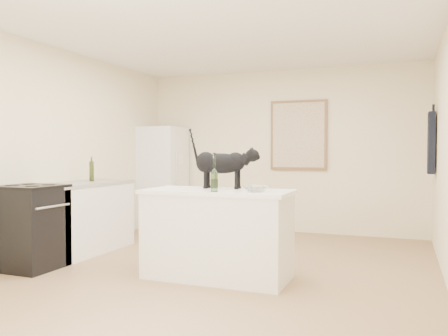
# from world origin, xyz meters

# --- Properties ---
(floor) EXTENTS (5.50, 5.50, 0.00)m
(floor) POSITION_xyz_m (0.00, 0.00, 0.00)
(floor) COLOR #936D4E
(floor) RESTS_ON ground
(ceiling) EXTENTS (5.50, 5.50, 0.00)m
(ceiling) POSITION_xyz_m (0.00, 0.00, 2.60)
(ceiling) COLOR white
(ceiling) RESTS_ON ground
(wall_back) EXTENTS (4.50, 0.00, 4.50)m
(wall_back) POSITION_xyz_m (0.00, 2.75, 1.30)
(wall_back) COLOR beige
(wall_back) RESTS_ON ground
(wall_front) EXTENTS (4.50, 0.00, 4.50)m
(wall_front) POSITION_xyz_m (0.00, -2.75, 1.30)
(wall_front) COLOR beige
(wall_front) RESTS_ON ground
(wall_left) EXTENTS (0.00, 5.50, 5.50)m
(wall_left) POSITION_xyz_m (-2.25, 0.00, 1.30)
(wall_left) COLOR beige
(wall_left) RESTS_ON ground
(island_base) EXTENTS (1.44, 0.67, 0.86)m
(island_base) POSITION_xyz_m (0.10, -0.20, 0.43)
(island_base) COLOR white
(island_base) RESTS_ON floor
(island_top) EXTENTS (1.50, 0.70, 0.04)m
(island_top) POSITION_xyz_m (0.10, -0.20, 0.88)
(island_top) COLOR white
(island_top) RESTS_ON island_base
(left_cabinets) EXTENTS (0.60, 1.40, 0.86)m
(left_cabinets) POSITION_xyz_m (-1.95, 0.30, 0.43)
(left_cabinets) COLOR white
(left_cabinets) RESTS_ON floor
(left_countertop) EXTENTS (0.62, 1.44, 0.04)m
(left_countertop) POSITION_xyz_m (-1.95, 0.30, 0.88)
(left_countertop) COLOR gray
(left_countertop) RESTS_ON left_cabinets
(stove) EXTENTS (0.60, 0.60, 0.90)m
(stove) POSITION_xyz_m (-1.95, -0.60, 0.45)
(stove) COLOR black
(stove) RESTS_ON floor
(fridge) EXTENTS (0.68, 0.68, 1.70)m
(fridge) POSITION_xyz_m (-1.95, 2.35, 0.85)
(fridge) COLOR white
(fridge) RESTS_ON floor
(artwork_frame) EXTENTS (0.90, 0.03, 1.10)m
(artwork_frame) POSITION_xyz_m (0.30, 2.72, 1.55)
(artwork_frame) COLOR brown
(artwork_frame) RESTS_ON wall_back
(artwork_canvas) EXTENTS (0.82, 0.00, 1.02)m
(artwork_canvas) POSITION_xyz_m (0.30, 2.70, 1.55)
(artwork_canvas) COLOR beige
(artwork_canvas) RESTS_ON wall_back
(hanging_garment) EXTENTS (0.08, 0.34, 0.80)m
(hanging_garment) POSITION_xyz_m (2.19, 2.05, 1.40)
(hanging_garment) COLOR black
(hanging_garment) RESTS_ON wall_right
(black_cat) EXTENTS (0.69, 0.26, 0.47)m
(black_cat) POSITION_xyz_m (0.07, -0.03, 1.14)
(black_cat) COLOR black
(black_cat) RESTS_ON island_top
(wine_bottle) EXTENTS (0.08, 0.08, 0.33)m
(wine_bottle) POSITION_xyz_m (0.15, -0.41, 1.06)
(wine_bottle) COLOR #2C5A24
(wine_bottle) RESTS_ON island_top
(glass_bowl) EXTENTS (0.27, 0.27, 0.06)m
(glass_bowl) POSITION_xyz_m (0.54, -0.28, 0.93)
(glass_bowl) COLOR silver
(glass_bowl) RESTS_ON island_top
(fridge_paper) EXTENTS (0.04, 0.13, 0.17)m
(fridge_paper) POSITION_xyz_m (-1.60, 2.34, 1.16)
(fridge_paper) COLOR white
(fridge_paper) RESTS_ON fridge
(counter_bottle_cluster) EXTENTS (0.10, 0.11, 0.26)m
(counter_bottle_cluster) POSITION_xyz_m (-1.96, 0.47, 1.03)
(counter_bottle_cluster) COLOR #1E541C
(counter_bottle_cluster) RESTS_ON left_countertop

